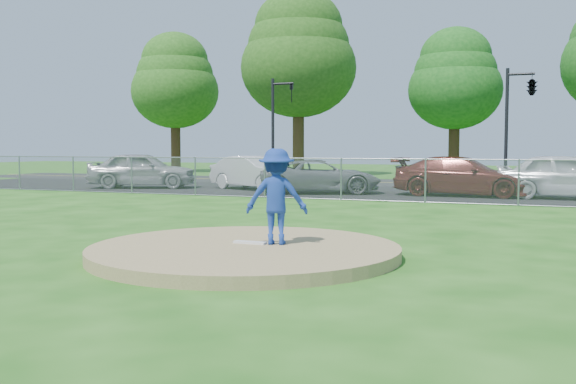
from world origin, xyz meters
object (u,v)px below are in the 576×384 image
object	(u,v)px
parked_car_silver	(142,170)
parked_car_white	(255,173)
pitcher	(277,197)
parked_car_pearl	(568,176)
traffic_cone	(274,185)
parked_car_gray	(320,176)
parked_car_darkred	(462,176)
traffic_signal_center	(529,89)
tree_far_left	(175,80)
tree_center	(455,78)
traffic_signal_left	(277,120)
tree_left	(298,54)

from	to	relation	value
parked_car_silver	parked_car_white	size ratio (longest dim) A/B	1.08
pitcher	parked_car_pearl	distance (m)	16.09
traffic_cone	parked_car_silver	size ratio (longest dim) A/B	0.13
parked_car_gray	parked_car_darkred	bearing A→B (deg)	-105.29
traffic_signal_center	pitcher	size ratio (longest dim) A/B	3.33
tree_far_left	traffic_signal_center	world-z (taller)	tree_far_left
parked_car_pearl	parked_car_darkred	bearing A→B (deg)	92.41
tree_center	parked_car_pearl	bearing A→B (deg)	-70.42
tree_far_left	traffic_signal_left	size ratio (longest dim) A/B	1.92
pitcher	parked_car_white	bearing A→B (deg)	-79.75
tree_center	traffic_signal_left	world-z (taller)	tree_center
pitcher	parked_car_darkred	size ratio (longest dim) A/B	0.32
tree_far_left	parked_car_white	bearing A→B (deg)	-49.07
tree_left	parked_car_darkred	xyz separation A→B (m)	(12.78, -15.32, -7.46)
parked_car_silver	parked_car_white	world-z (taller)	parked_car_silver
traffic_signal_left	parked_car_silver	size ratio (longest dim) A/B	1.13
traffic_signal_left	parked_car_gray	size ratio (longest dim) A/B	1.13
traffic_signal_left	parked_car_darkred	distance (m)	12.56
tree_center	traffic_signal_left	distance (m)	14.63
traffic_signal_left	tree_far_left	bearing A→B (deg)	140.27
parked_car_silver	traffic_cone	bearing A→B (deg)	-116.38
parked_car_silver	parked_car_darkred	world-z (taller)	parked_car_silver
tree_center	parked_car_silver	distance (m)	22.85
traffic_signal_center	parked_car_pearl	size ratio (longest dim) A/B	1.12
traffic_signal_center	parked_car_darkred	world-z (taller)	traffic_signal_center
parked_car_gray	tree_center	bearing A→B (deg)	-30.64
tree_far_left	parked_car_darkred	xyz separation A→B (m)	(23.78, -17.32, -6.28)
tree_far_left	parked_car_gray	bearing A→B (deg)	-44.74
tree_center	parked_car_gray	world-z (taller)	tree_center
traffic_signal_left	parked_car_silver	xyz separation A→B (m)	(-3.94, -6.80, -2.51)
traffic_signal_left	parked_car_pearl	size ratio (longest dim) A/B	1.12
tree_left	pitcher	xyz separation A→B (m)	(11.46, -30.67, -7.20)
tree_left	traffic_cone	bearing A→B (deg)	-72.27
traffic_signal_left	pitcher	size ratio (longest dim) A/B	3.33
traffic_signal_left	pitcher	distance (m)	23.66
parked_car_pearl	tree_center	bearing A→B (deg)	23.26
pitcher	parked_car_gray	distance (m)	15.29
parked_car_gray	pitcher	bearing A→B (deg)	174.18
tree_far_left	parked_car_silver	bearing A→B (deg)	-62.43
parked_car_darkred	parked_car_gray	bearing A→B (deg)	99.38
tree_left	parked_car_pearl	size ratio (longest dim) A/B	2.51
traffic_signal_left	tree_center	bearing A→B (deg)	57.10
traffic_signal_left	parked_car_darkred	bearing A→B (deg)	-30.95
tree_left	tree_center	world-z (taller)	tree_left
parked_car_white	parked_car_pearl	distance (m)	12.89
tree_left	tree_center	xyz separation A→B (m)	(10.00, 3.00, -1.77)
traffic_signal_center	parked_car_pearl	distance (m)	7.59
tree_center	parked_car_darkred	world-z (taller)	tree_center
parked_car_white	pitcher	bearing A→B (deg)	-130.79
tree_center	parked_car_silver	bearing A→B (deg)	-121.91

